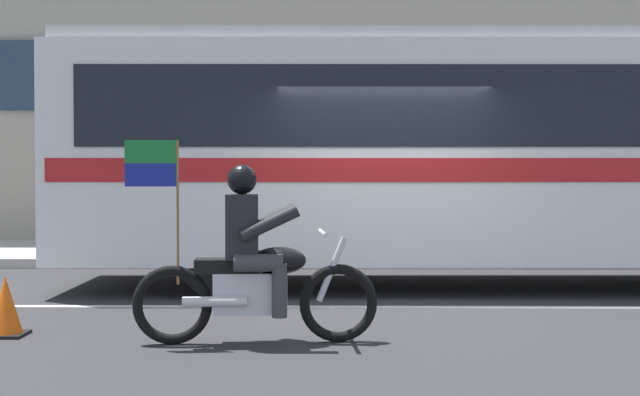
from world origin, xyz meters
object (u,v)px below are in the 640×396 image
Objects in this scene: fire_hydrant at (639,234)px; motorcycle_with_rider at (253,267)px; transit_bus at (504,144)px; traffic_cone at (6,308)px.

motorcycle_with_rider is at bearing -131.96° from fire_hydrant.
transit_bus is 15.39× the size of fire_hydrant.
traffic_cone is (-7.91, -5.94, -0.26)m from fire_hydrant.
motorcycle_with_rider is at bearing -127.65° from transit_bus.
traffic_cone is (-2.30, 0.31, -0.41)m from motorcycle_with_rider.
motorcycle_with_rider reaches higher than traffic_cone.
motorcycle_with_rider is 8.40m from fire_hydrant.
transit_bus reaches higher than motorcycle_with_rider.
transit_bus reaches higher than traffic_cone.
motorcycle_with_rider is 2.35m from traffic_cone.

